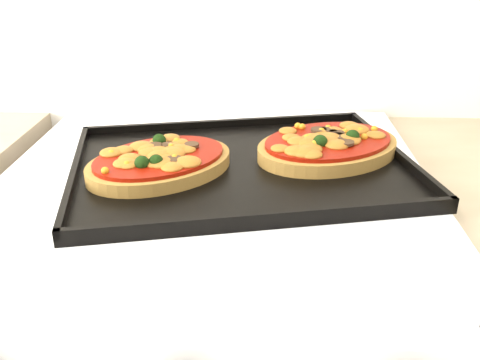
# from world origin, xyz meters

# --- Properties ---
(baking_tray) EXTENTS (0.52, 0.43, 0.02)m
(baking_tray) POSITION_xyz_m (0.08, 1.71, 0.92)
(baking_tray) COLOR black
(baking_tray) RESTS_ON stove
(pizza_left) EXTENTS (0.25, 0.24, 0.03)m
(pizza_left) POSITION_xyz_m (-0.03, 1.69, 0.94)
(pizza_left) COLOR olive
(pizza_left) RESTS_ON baking_tray
(pizza_right) EXTENTS (0.27, 0.25, 0.03)m
(pizza_right) POSITION_xyz_m (0.20, 1.76, 0.94)
(pizza_right) COLOR olive
(pizza_right) RESTS_ON baking_tray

